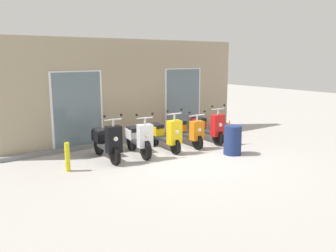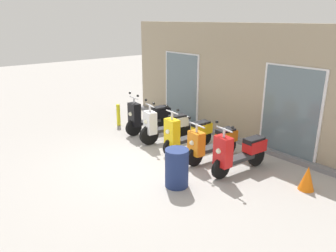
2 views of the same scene
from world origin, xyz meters
name	(u,v)px [view 1 (image 1 of 2)]	position (x,y,z in m)	size (l,w,h in m)	color
ground_plane	(189,159)	(0.00, 0.00, 0.00)	(40.00, 40.00, 0.00)	#A8A39E
storefront_facade	(133,92)	(0.00, 2.91, 1.56)	(8.35, 0.50, 3.24)	gray
scooter_black	(107,142)	(-1.79, 1.25, 0.50)	(0.51, 1.61, 1.29)	black
scooter_white	(139,139)	(-0.87, 1.15, 0.47)	(0.60, 1.60, 1.25)	black
scooter_yellow	(165,134)	(0.03, 1.16, 0.49)	(0.53, 1.61, 1.28)	black
scooter_orange	(187,131)	(0.88, 1.20, 0.47)	(0.61, 1.59, 1.15)	black
scooter_red	(208,127)	(1.71, 1.17, 0.50)	(0.54, 1.62, 1.27)	black
curb_bollard	(67,157)	(-2.98, 0.93, 0.35)	(0.12, 0.12, 0.70)	yellow
trash_bin	(233,140)	(1.29, -0.32, 0.41)	(0.49, 0.49, 0.82)	navy
traffic_cone	(229,127)	(3.13, 1.60, 0.26)	(0.32, 0.32, 0.52)	orange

